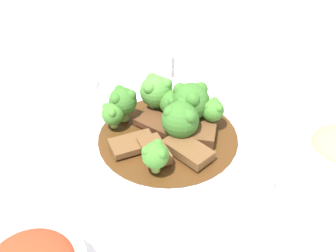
{
  "coord_description": "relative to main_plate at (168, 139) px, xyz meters",
  "views": [
    {
      "loc": [
        -0.24,
        -0.35,
        0.37
      ],
      "look_at": [
        0.0,
        0.0,
        0.03
      ],
      "focal_mm": 42.0,
      "sensor_mm": 36.0,
      "label": 1
    }
  ],
  "objects": [
    {
      "name": "broccoli_floret_1",
      "position": [
        0.06,
        -0.02,
        0.04
      ],
      "size": [
        0.03,
        0.03,
        0.04
      ],
      "color": "#8EB756",
      "rests_on": "main_plate"
    },
    {
      "name": "beef_strip_3",
      "position": [
        -0.05,
        0.01,
        0.01
      ],
      "size": [
        0.07,
        0.05,
        0.01
      ],
      "color": "brown",
      "rests_on": "main_plate"
    },
    {
      "name": "broccoli_floret_5",
      "position": [
        -0.03,
        0.07,
        0.04
      ],
      "size": [
        0.04,
        0.04,
        0.05
      ],
      "color": "#8EB756",
      "rests_on": "main_plate"
    },
    {
      "name": "broccoli_floret_6",
      "position": [
        -0.05,
        0.06,
        0.03
      ],
      "size": [
        0.03,
        0.03,
        0.04
      ],
      "color": "#7FA84C",
      "rests_on": "main_plate"
    },
    {
      "name": "broccoli_floret_0",
      "position": [
        0.03,
        0.03,
        0.03
      ],
      "size": [
        0.04,
        0.04,
        0.04
      ],
      "color": "#8EB756",
      "rests_on": "main_plate"
    },
    {
      "name": "beef_strip_1",
      "position": [
        0.04,
        -0.03,
        0.02
      ],
      "size": [
        0.07,
        0.07,
        0.01
      ],
      "color": "brown",
      "rests_on": "main_plate"
    },
    {
      "name": "ground_plane",
      "position": [
        0.0,
        0.0,
        -0.01
      ],
      "size": [
        4.0,
        4.0,
        0.0
      ],
      "primitive_type": "plane",
      "color": "silver"
    },
    {
      "name": "sauce_dish",
      "position": [
        -0.05,
        0.22,
        -0.0
      ],
      "size": [
        0.08,
        0.08,
        0.01
      ],
      "color": "white",
      "rests_on": "ground_plane"
    },
    {
      "name": "broccoli_floret_2",
      "position": [
        0.02,
        0.06,
        0.04
      ],
      "size": [
        0.05,
        0.05,
        0.06
      ],
      "color": "#7FA84C",
      "rests_on": "main_plate"
    },
    {
      "name": "broccoli_floret_3",
      "position": [
        0.04,
        0.01,
        0.04
      ],
      "size": [
        0.05,
        0.05,
        0.06
      ],
      "color": "#7FA84C",
      "rests_on": "main_plate"
    },
    {
      "name": "beef_strip_4",
      "position": [
        0.0,
        -0.05,
        0.02
      ],
      "size": [
        0.05,
        0.07,
        0.01
      ],
      "color": "brown",
      "rests_on": "main_plate"
    },
    {
      "name": "beef_strip_2",
      "position": [
        0.0,
        0.02,
        0.01
      ],
      "size": [
        0.06,
        0.08,
        0.01
      ],
      "color": "#56331E",
      "rests_on": "main_plate"
    },
    {
      "name": "beef_strip_0",
      "position": [
        -0.04,
        -0.03,
        0.02
      ],
      "size": [
        0.04,
        0.06,
        0.01
      ],
      "color": "brown",
      "rests_on": "main_plate"
    },
    {
      "name": "broccoli_floret_4",
      "position": [
        -0.05,
        -0.05,
        0.04
      ],
      "size": [
        0.03,
        0.03,
        0.04
      ],
      "color": "#7FA84C",
      "rests_on": "main_plate"
    },
    {
      "name": "serving_spoon",
      "position": [
        0.05,
        0.08,
        0.02
      ],
      "size": [
        0.14,
        0.18,
        0.01
      ],
      "color": "silver",
      "rests_on": "main_plate"
    },
    {
      "name": "main_plate",
      "position": [
        0.0,
        0.0,
        0.0
      ],
      "size": [
        0.32,
        0.32,
        0.02
      ],
      "color": "white",
      "rests_on": "ground_plane"
    },
    {
      "name": "broccoli_floret_7",
      "position": [
        0.01,
        -0.01,
        0.04
      ],
      "size": [
        0.05,
        0.05,
        0.05
      ],
      "color": "#7FA84C",
      "rests_on": "main_plate"
    },
    {
      "name": "paper_napkin",
      "position": [
        0.07,
        0.23,
        -0.01
      ],
      "size": [
        0.15,
        0.12,
        0.01
      ],
      "color": "silver",
      "rests_on": "ground_plane"
    }
  ]
}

